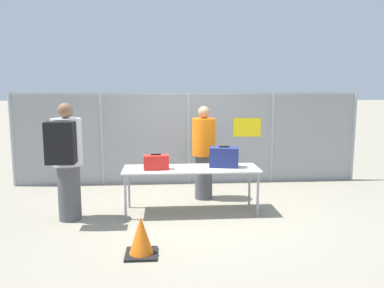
# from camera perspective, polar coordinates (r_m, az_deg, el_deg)

# --- Properties ---
(ground_plane) EXTENTS (120.00, 120.00, 0.00)m
(ground_plane) POSITION_cam_1_polar(r_m,az_deg,el_deg) (6.35, 0.62, -10.17)
(ground_plane) COLOR gray
(fence_section) EXTENTS (7.38, 0.07, 1.94)m
(fence_section) POSITION_cam_1_polar(r_m,az_deg,el_deg) (7.98, -0.46, 1.19)
(fence_section) COLOR #9EA0A5
(fence_section) RESTS_ON ground_plane
(inspection_table) EXTENTS (2.21, 0.71, 0.74)m
(inspection_table) POSITION_cam_1_polar(r_m,az_deg,el_deg) (6.13, -0.13, -4.16)
(inspection_table) COLOR silver
(inspection_table) RESTS_ON ground_plane
(suitcase_red) EXTENTS (0.42, 0.23, 0.25)m
(suitcase_red) POSITION_cam_1_polar(r_m,az_deg,el_deg) (6.03, -5.50, -2.79)
(suitcase_red) COLOR red
(suitcase_red) RESTS_ON inspection_table
(suitcase_navy) EXTENTS (0.52, 0.36, 0.35)m
(suitcase_navy) POSITION_cam_1_polar(r_m,az_deg,el_deg) (6.21, 4.92, -2.00)
(suitcase_navy) COLOR navy
(suitcase_navy) RESTS_ON inspection_table
(traveler_hooded) EXTENTS (0.45, 0.70, 1.82)m
(traveler_hooded) POSITION_cam_1_polar(r_m,az_deg,el_deg) (5.96, -18.58, -1.92)
(traveler_hooded) COLOR #4C4C51
(traveler_hooded) RESTS_ON ground_plane
(security_worker_near) EXTENTS (0.42, 0.42, 1.71)m
(security_worker_near) POSITION_cam_1_polar(r_m,az_deg,el_deg) (6.86, 1.80, -1.15)
(security_worker_near) COLOR #4C4C51
(security_worker_near) RESTS_ON ground_plane
(utility_trailer) EXTENTS (3.79, 2.29, 0.69)m
(utility_trailer) POSITION_cam_1_polar(r_m,az_deg,el_deg) (9.87, 2.89, -1.00)
(utility_trailer) COLOR silver
(utility_trailer) RESTS_ON ground_plane
(traffic_cone) EXTENTS (0.39, 0.39, 0.49)m
(traffic_cone) POSITION_cam_1_polar(r_m,az_deg,el_deg) (4.74, -7.77, -13.95)
(traffic_cone) COLOR black
(traffic_cone) RESTS_ON ground_plane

